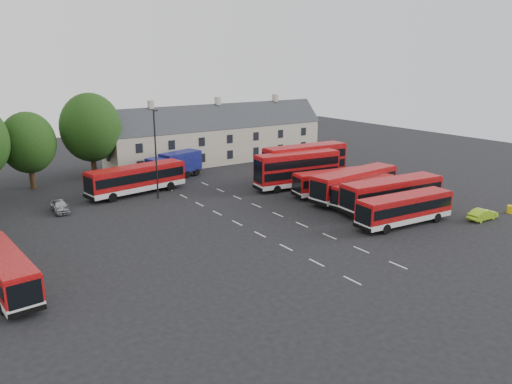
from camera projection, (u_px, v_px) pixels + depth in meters
ground at (248, 229)px, 47.87m from camera, size 140.00×140.00×0.00m
lane_markings at (258, 219)px, 50.83m from camera, size 5.15×33.80×0.01m
terrace_houses at (218, 137)px, 78.46m from camera, size 35.70×7.13×10.06m
bus_row_a at (405, 207)px, 48.50m from camera, size 10.82×3.20×3.02m
bus_row_b at (392, 192)px, 53.06m from camera, size 12.31×3.82×3.43m
bus_row_c at (362, 189)px, 55.63m from camera, size 10.00×3.60×2.77m
bus_row_d at (355, 182)px, 57.27m from camera, size 12.35×3.95×3.43m
bus_row_e at (335, 180)px, 59.28m from camera, size 10.71×4.11×2.96m
bus_dd_south at (297, 168)px, 62.24m from camera, size 11.27×3.83×4.53m
bus_dd_north at (305, 161)px, 65.71m from camera, size 11.91×3.43×4.82m
bus_west at (5, 269)px, 34.48m from camera, size 3.21×10.37×2.89m
bus_north at (136, 177)px, 59.64m from camera, size 12.37×4.57×3.42m
box_truck at (175, 164)px, 67.56m from camera, size 8.32×4.52×3.48m
silver_car at (60, 206)px, 52.90m from camera, size 1.74×3.89×1.30m
lime_car at (483, 214)px, 50.33m from camera, size 3.57×1.34×1.17m
grit_bin at (510, 209)px, 52.56m from camera, size 0.67×0.67×0.83m
lamppost at (156, 152)px, 56.90m from camera, size 0.70×0.48×10.25m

